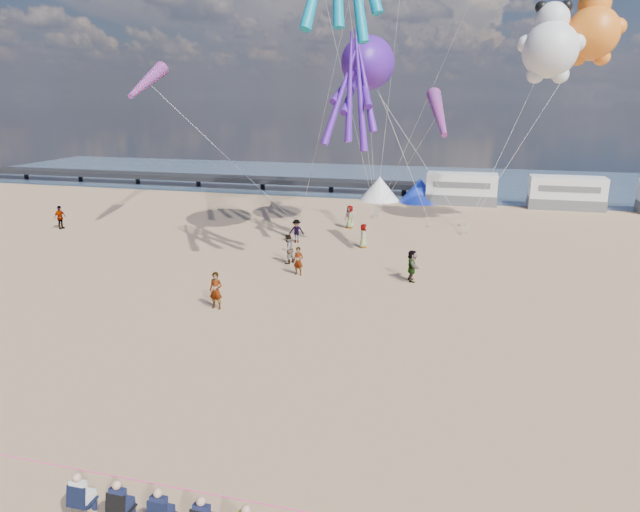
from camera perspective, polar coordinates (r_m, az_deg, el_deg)
The scene contains 28 objects.
ground at distance 20.61m, azimuth -6.62°, elevation -13.91°, with size 120.00×120.00×0.00m, color tan.
water at distance 72.64m, azimuth 9.40°, elevation 7.47°, with size 120.00×120.00×0.00m, color #344963.
pier at distance 70.48m, azimuth -15.03°, elevation 7.71°, with size 60.00×3.00×0.50m, color black.
motorhome_0 at distance 57.27m, azimuth 13.96°, elevation 6.55°, with size 6.60×2.50×3.00m, color silver.
motorhome_1 at distance 57.93m, azimuth 23.43°, elevation 5.82°, with size 6.60×2.50×3.00m, color silver.
tent_white at distance 57.98m, azimuth 5.98°, elevation 6.73°, with size 4.00×4.00×2.40m, color white.
tent_blue at distance 57.51m, azimuth 9.94°, elevation 6.51°, with size 4.00×4.00×2.40m, color #1933CC.
spectator_row at distance 15.34m, azimuth -15.50°, elevation -23.21°, with size 6.10×0.90×1.30m, color black, non-canonical shape.
rope_line at distance 16.83m, azimuth -13.26°, elevation -21.77°, with size 0.03×0.03×34.00m, color #F2338C.
standing_person at distance 28.51m, azimuth -10.37°, elevation -3.42°, with size 0.68×0.45×1.87m, color tan.
beachgoer_0 at distance 39.56m, azimuth 4.37°, elevation 2.03°, with size 0.61×0.40×1.67m, color #7F6659.
beachgoer_1 at distance 35.64m, azimuth -3.24°, elevation 0.69°, with size 0.91×0.59×1.87m, color #7F6659.
beachgoer_2 at distance 40.82m, azimuth -2.36°, elevation 2.51°, with size 0.82×0.64×1.69m, color #7F6659.
beachgoer_3 at distance 49.52m, azimuth -24.57°, elevation 3.54°, with size 1.20×0.69×1.86m, color #7F6659.
beachgoer_4 at distance 32.63m, azimuth 9.18°, elevation -0.96°, with size 1.07×0.44×1.82m, color #7F6659.
beachgoer_5 at distance 33.36m, azimuth -2.18°, elevation -0.51°, with size 1.57×0.50×1.69m, color #7F6659.
beachgoer_6 at distance 45.37m, azimuth 3.01°, elevation 3.94°, with size 0.67×0.44×1.84m, color #7F6659.
sandbag_a at distance 45.71m, azimuth -2.10°, elevation 3.00°, with size 0.50×0.35×0.22m, color gray.
sandbag_b at distance 46.62m, azimuth 11.00°, elevation 2.97°, with size 0.50×0.35×0.22m, color gray.
sandbag_c at distance 44.73m, azimuth 14.23°, elevation 2.24°, with size 0.50×0.35×0.22m, color gray.
sandbag_d at distance 47.59m, azimuth 14.14°, elevation 3.04°, with size 0.50×0.35×0.22m, color gray.
sandbag_e at distance 49.86m, azimuth 5.62°, elevation 4.01°, with size 0.50×0.35×0.22m, color gray.
kite_octopus_purple at distance 42.88m, azimuth 4.81°, elevation 18.69°, with size 3.75×8.76×10.01m, color #4A179C, non-canonical shape.
kite_panda at distance 44.70m, azimuth 22.02°, elevation 18.56°, with size 4.60×4.33×6.49m, color silver, non-canonical shape.
kite_teddy_orange at distance 46.70m, azimuth 25.58°, elevation 19.43°, with size 4.44×4.18×6.27m, color orange, non-canonical shape.
windsock_left at distance 45.31m, azimuth -16.92°, elevation 16.35°, with size 1.10×6.03×6.03m, color red, non-canonical shape.
windsock_mid at distance 44.27m, azimuth 4.03°, elevation 18.48°, with size 1.00×6.84×6.84m, color red, non-canonical shape.
windsock_right at distance 35.38m, azimuth 11.79°, elevation 13.77°, with size 0.90×4.76×4.76m, color red, non-canonical shape.
Camera 1 is at (6.78, -16.61, 10.15)m, focal length 32.00 mm.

